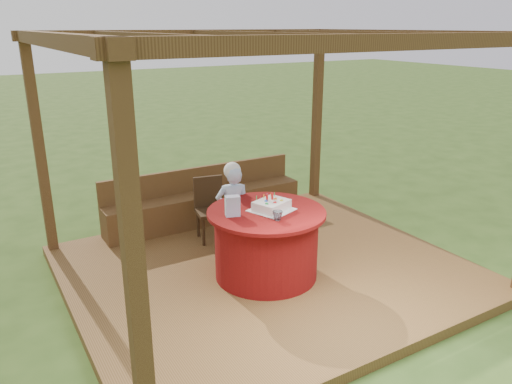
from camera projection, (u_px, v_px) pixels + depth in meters
ground at (266, 275)px, 6.08m from camera, size 60.00×60.00×0.00m
deck at (266, 271)px, 6.06m from camera, size 4.50×4.00×0.12m
pergola at (268, 73)px, 5.32m from camera, size 4.50×4.00×2.72m
bench at (205, 204)px, 7.36m from camera, size 3.00×0.42×0.80m
table at (266, 243)px, 5.71m from camera, size 1.34×1.34×0.80m
chair at (210, 206)px, 6.73m from camera, size 0.47×0.47×0.85m
elderly_woman at (233, 209)px, 6.18m from camera, size 0.49×0.40×1.21m
birthday_cake at (272, 205)px, 5.58m from camera, size 0.54×0.54×0.19m
gift_bag at (233, 206)px, 5.40m from camera, size 0.18×0.14×0.22m
drinking_glass at (278, 216)px, 5.29m from camera, size 0.13×0.13×0.10m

